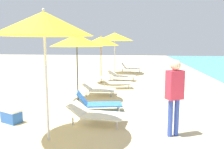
{
  "coord_description": "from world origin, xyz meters",
  "views": [
    {
      "loc": [
        1.37,
        2.9,
        2.09
      ],
      "look_at": [
        0.56,
        9.6,
        1.13
      ],
      "focal_mm": 35.94,
      "sensor_mm": 36.0,
      "label": 1
    }
  ],
  "objects_px": {
    "umbrella_farthest": "(115,37)",
    "umbrella_fourth": "(77,41)",
    "lounger_farthest_shoreside": "(130,68)",
    "lounger_fourth_shoreside": "(99,89)",
    "cooler_box": "(12,116)",
    "lounger_fourth_inland": "(98,103)",
    "lounger_fifth_shoreside": "(121,75)",
    "person_walking_mid": "(175,90)",
    "lounger_fifth_inland": "(116,82)",
    "umbrella_third": "(44,24)",
    "beach_ball": "(180,73)",
    "umbrella_fifth": "(101,41)",
    "lounger_third_shoreside": "(96,113)"
  },
  "relations": [
    {
      "from": "umbrella_farthest",
      "to": "umbrella_fourth",
      "type": "bearing_deg",
      "value": -94.24
    },
    {
      "from": "umbrella_farthest",
      "to": "lounger_farthest_shoreside",
      "type": "bearing_deg",
      "value": 45.62
    },
    {
      "from": "lounger_fourth_shoreside",
      "to": "cooler_box",
      "type": "height_order",
      "value": "lounger_fourth_shoreside"
    },
    {
      "from": "umbrella_fourth",
      "to": "umbrella_farthest",
      "type": "height_order",
      "value": "umbrella_farthest"
    },
    {
      "from": "umbrella_fourth",
      "to": "lounger_fourth_inland",
      "type": "height_order",
      "value": "umbrella_fourth"
    },
    {
      "from": "lounger_fifth_shoreside",
      "to": "cooler_box",
      "type": "xyz_separation_m",
      "value": [
        -2.35,
        -6.92,
        -0.13
      ]
    },
    {
      "from": "person_walking_mid",
      "to": "cooler_box",
      "type": "bearing_deg",
      "value": -123.57
    },
    {
      "from": "lounger_fifth_inland",
      "to": "cooler_box",
      "type": "distance_m",
      "value": 5.25
    },
    {
      "from": "umbrella_third",
      "to": "umbrella_fourth",
      "type": "xyz_separation_m",
      "value": [
        -0.24,
        3.23,
        -0.3
      ]
    },
    {
      "from": "lounger_fifth_shoreside",
      "to": "beach_ball",
      "type": "relative_size",
      "value": 4.29
    },
    {
      "from": "umbrella_fifth",
      "to": "lounger_fifth_shoreside",
      "type": "height_order",
      "value": "umbrella_fifth"
    },
    {
      "from": "umbrella_fifth",
      "to": "person_walking_mid",
      "type": "bearing_deg",
      "value": -66.78
    },
    {
      "from": "umbrella_third",
      "to": "lounger_fourth_inland",
      "type": "height_order",
      "value": "umbrella_third"
    },
    {
      "from": "umbrella_third",
      "to": "umbrella_farthest",
      "type": "height_order",
      "value": "umbrella_farthest"
    },
    {
      "from": "umbrella_fifth",
      "to": "umbrella_farthest",
      "type": "bearing_deg",
      "value": 84.93
    },
    {
      "from": "umbrella_farthest",
      "to": "cooler_box",
      "type": "xyz_separation_m",
      "value": [
        -1.69,
        -9.58,
        -2.3
      ]
    },
    {
      "from": "umbrella_fifth",
      "to": "umbrella_farthest",
      "type": "relative_size",
      "value": 0.88
    },
    {
      "from": "umbrella_third",
      "to": "lounger_fifth_inland",
      "type": "relative_size",
      "value": 1.84
    },
    {
      "from": "lounger_fifth_inland",
      "to": "lounger_farthest_shoreside",
      "type": "distance_m",
      "value": 5.91
    },
    {
      "from": "lounger_fourth_shoreside",
      "to": "lounger_fourth_inland",
      "type": "xyz_separation_m",
      "value": [
        0.35,
        -2.16,
        0.03
      ]
    },
    {
      "from": "umbrella_farthest",
      "to": "lounger_farthest_shoreside",
      "type": "height_order",
      "value": "umbrella_farthest"
    },
    {
      "from": "umbrella_fourth",
      "to": "umbrella_fifth",
      "type": "distance_m",
      "value": 3.67
    },
    {
      "from": "lounger_fifth_inland",
      "to": "lounger_farthest_shoreside",
      "type": "height_order",
      "value": "lounger_farthest_shoreside"
    },
    {
      "from": "umbrella_fifth",
      "to": "beach_ball",
      "type": "distance_m",
      "value": 5.97
    },
    {
      "from": "lounger_fifth_inland",
      "to": "person_walking_mid",
      "type": "bearing_deg",
      "value": -80.31
    },
    {
      "from": "person_walking_mid",
      "to": "beach_ball",
      "type": "relative_size",
      "value": 4.88
    },
    {
      "from": "lounger_third_shoreside",
      "to": "umbrella_fifth",
      "type": "distance_m",
      "value": 6.15
    },
    {
      "from": "lounger_fifth_inland",
      "to": "umbrella_fifth",
      "type": "bearing_deg",
      "value": 115.27
    },
    {
      "from": "lounger_fifth_shoreside",
      "to": "lounger_farthest_shoreside",
      "type": "bearing_deg",
      "value": 91.03
    },
    {
      "from": "umbrella_farthest",
      "to": "cooler_box",
      "type": "bearing_deg",
      "value": -100.03
    },
    {
      "from": "umbrella_farthest",
      "to": "lounger_farthest_shoreside",
      "type": "relative_size",
      "value": 1.96
    },
    {
      "from": "lounger_fourth_inland",
      "to": "cooler_box",
      "type": "height_order",
      "value": "lounger_fourth_inland"
    },
    {
      "from": "lounger_fourth_shoreside",
      "to": "lounger_fourth_inland",
      "type": "height_order",
      "value": "lounger_fourth_inland"
    },
    {
      "from": "lounger_fifth_shoreside",
      "to": "cooler_box",
      "type": "relative_size",
      "value": 2.49
    },
    {
      "from": "beach_ball",
      "to": "umbrella_farthest",
      "type": "bearing_deg",
      "value": 176.43
    },
    {
      "from": "lounger_fifth_inland",
      "to": "person_walking_mid",
      "type": "height_order",
      "value": "person_walking_mid"
    },
    {
      "from": "umbrella_fifth",
      "to": "lounger_fifth_inland",
      "type": "xyz_separation_m",
      "value": [
        0.89,
        -1.25,
        -1.87
      ]
    },
    {
      "from": "lounger_fourth_shoreside",
      "to": "beach_ball",
      "type": "xyz_separation_m",
      "value": [
        4.18,
        5.95,
        -0.07
      ]
    },
    {
      "from": "cooler_box",
      "to": "umbrella_third",
      "type": "bearing_deg",
      "value": -33.19
    },
    {
      "from": "umbrella_fifth",
      "to": "cooler_box",
      "type": "relative_size",
      "value": 4.04
    },
    {
      "from": "umbrella_fifth",
      "to": "lounger_farthest_shoreside",
      "type": "distance_m",
      "value": 5.17
    },
    {
      "from": "umbrella_fourth",
      "to": "lounger_fourth_inland",
      "type": "bearing_deg",
      "value": -50.12
    },
    {
      "from": "lounger_fourth_shoreside",
      "to": "lounger_fourth_inland",
      "type": "bearing_deg",
      "value": -80.47
    },
    {
      "from": "lounger_fifth_shoreside",
      "to": "umbrella_farthest",
      "type": "bearing_deg",
      "value": 110.44
    },
    {
      "from": "lounger_fourth_inland",
      "to": "umbrella_fourth",
      "type": "bearing_deg",
      "value": 119.3
    },
    {
      "from": "umbrella_fourth",
      "to": "lounger_farthest_shoreside",
      "type": "xyz_separation_m",
      "value": [
        1.55,
        8.31,
        -1.83
      ]
    },
    {
      "from": "lounger_fourth_shoreside",
      "to": "person_walking_mid",
      "type": "bearing_deg",
      "value": -57.38
    },
    {
      "from": "umbrella_third",
      "to": "person_walking_mid",
      "type": "xyz_separation_m",
      "value": [
        2.7,
        0.55,
        -1.41
      ]
    },
    {
      "from": "cooler_box",
      "to": "lounger_third_shoreside",
      "type": "bearing_deg",
      "value": 5.07
    },
    {
      "from": "umbrella_fourth",
      "to": "beach_ball",
      "type": "xyz_separation_m",
      "value": [
        4.75,
        7.0,
        -1.99
      ]
    }
  ]
}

